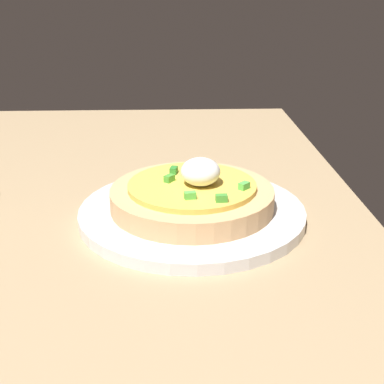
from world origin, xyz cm
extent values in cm
cube|color=#A08561|center=(0.00, 0.00, 1.28)|extent=(105.04, 66.65, 2.57)
cylinder|color=silver|center=(-4.27, -11.02, 3.26)|extent=(27.17, 27.17, 1.38)
cylinder|color=tan|center=(-4.27, -11.02, 5.19)|extent=(19.55, 19.55, 2.48)
cylinder|color=#E2BB4A|center=(-4.27, -11.02, 6.74)|extent=(15.30, 15.30, 0.62)
ellipsoid|color=white|center=(-4.70, -12.00, 8.68)|extent=(4.64, 4.64, 3.24)
cube|color=green|center=(-3.56, -8.34, 7.46)|extent=(1.50, 1.41, 0.80)
cube|color=#52B543|center=(-8.89, -10.62, 7.46)|extent=(1.01, 1.40, 0.80)
cube|color=#24883B|center=(-3.44, -12.15, 7.46)|extent=(1.47, 1.48, 0.80)
cube|color=#51BA49|center=(-6.29, -16.93, 7.46)|extent=(1.47, 1.47, 0.80)
cube|color=#419433|center=(-9.82, -14.01, 7.46)|extent=(0.84, 1.30, 0.80)
cube|color=#2E832D|center=(-0.73, -8.88, 7.46)|extent=(1.43, 1.08, 0.80)
camera|label=1|loc=(-61.44, -8.84, 29.42)|focal=48.58mm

